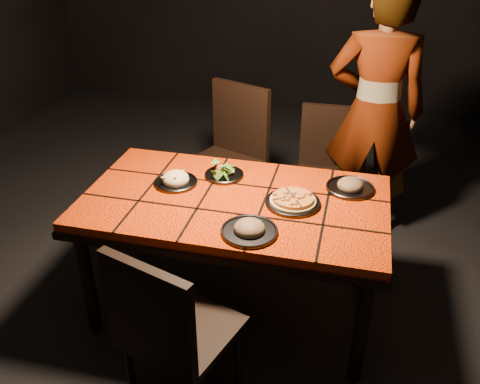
% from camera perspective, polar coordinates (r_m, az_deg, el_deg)
% --- Properties ---
extents(room_shell, '(6.04, 7.04, 3.08)m').
position_cam_1_polar(room_shell, '(2.39, -0.73, 15.01)').
color(room_shell, black).
rests_on(room_shell, ground).
extents(dining_table, '(1.62, 0.92, 0.75)m').
position_cam_1_polar(dining_table, '(2.72, -0.62, -2.11)').
color(dining_table, '#EC3D07').
rests_on(dining_table, ground).
extents(chair_near, '(0.54, 0.54, 0.95)m').
position_cam_1_polar(chair_near, '(2.23, -7.98, -15.09)').
color(chair_near, black).
rests_on(chair_near, ground).
extents(chair_far_left, '(0.61, 0.61, 1.04)m').
position_cam_1_polar(chair_far_left, '(3.60, -1.00, 4.87)').
color(chair_far_left, black).
rests_on(chair_far_left, ground).
extents(chair_far_right, '(0.42, 0.42, 0.91)m').
position_cam_1_polar(chair_far_right, '(3.60, 9.77, 3.17)').
color(chair_far_right, black).
rests_on(chair_far_right, ground).
extents(diner, '(0.67, 0.45, 1.78)m').
position_cam_1_polar(diner, '(3.54, 14.93, 8.65)').
color(diner, brown).
rests_on(diner, ground).
extents(plate_pizza, '(0.33, 0.33, 0.04)m').
position_cam_1_polar(plate_pizza, '(2.63, 5.95, -1.02)').
color(plate_pizza, '#38383D').
rests_on(plate_pizza, dining_table).
extents(plate_pasta, '(0.24, 0.24, 0.08)m').
position_cam_1_polar(plate_pasta, '(2.83, -7.23, 1.32)').
color(plate_pasta, '#38383D').
rests_on(plate_pasta, dining_table).
extents(plate_salad, '(0.22, 0.22, 0.07)m').
position_cam_1_polar(plate_salad, '(2.89, -1.80, 2.22)').
color(plate_salad, '#38383D').
rests_on(plate_salad, dining_table).
extents(plate_mushroom_a, '(0.27, 0.27, 0.09)m').
position_cam_1_polar(plate_mushroom_a, '(2.39, 1.06, -4.14)').
color(plate_mushroom_a, '#38383D').
rests_on(plate_mushroom_a, dining_table).
extents(plate_mushroom_b, '(0.26, 0.26, 0.09)m').
position_cam_1_polar(plate_mushroom_b, '(2.82, 12.27, 0.70)').
color(plate_mushroom_b, '#38383D').
rests_on(plate_mushroom_b, dining_table).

